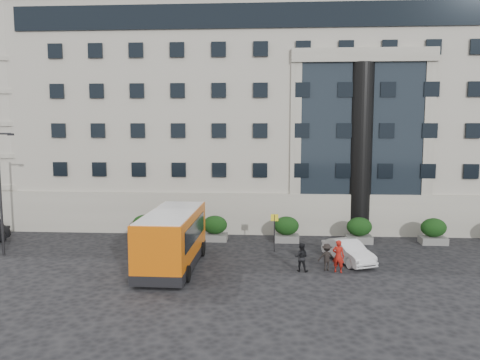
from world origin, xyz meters
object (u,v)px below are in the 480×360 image
object	(u,v)px
hedge_c	(286,229)
hedge_e	(433,231)
parked_car_d	(26,209)
pedestrian_a	(338,256)
pedestrian_b	(301,257)
hedge_a	(145,227)
street_lamp	(1,188)
hedge_b	(215,228)
bus_stop_sign	(274,226)
red_truck	(47,200)
minibus	(172,237)
hedge_d	(359,230)
white_taxi	(348,251)
pedestrian_c	(327,257)

from	to	relation	value
hedge_c	hedge_e	bearing A→B (deg)	0.00
parked_car_d	pedestrian_a	xyz separation A→B (m)	(26.10, -14.55, 0.17)
parked_car_d	pedestrian_a	world-z (taller)	pedestrian_a
hedge_e	pedestrian_b	world-z (taller)	hedge_e
hedge_a	street_lamp	size ratio (longest dim) A/B	0.23
pedestrian_b	hedge_b	bearing A→B (deg)	-36.58
bus_stop_sign	parked_car_d	bearing A→B (deg)	155.36
hedge_e	red_truck	distance (m)	33.00
hedge_c	minibus	distance (m)	9.69
hedge_b	pedestrian_b	xyz separation A→B (m)	(5.80, -6.99, -0.10)
hedge_d	parked_car_d	distance (m)	29.57
hedge_c	hedge_d	world-z (taller)	same
street_lamp	minibus	bearing A→B (deg)	-9.46
minibus	hedge_c	bearing A→B (deg)	44.78
minibus	white_taxi	xyz separation A→B (m)	(10.55, 1.69, -1.15)
hedge_a	pedestrian_b	xyz separation A→B (m)	(11.00, -6.99, -0.10)
hedge_e	bus_stop_sign	distance (m)	11.67
pedestrian_a	pedestrian_b	xyz separation A→B (m)	(-2.10, 0.04, -0.11)
hedge_c	white_taxi	size ratio (longest dim) A/B	0.44
street_lamp	parked_car_d	bearing A→B (deg)	112.33
white_taxi	pedestrian_a	distance (m)	2.23
red_truck	parked_car_d	xyz separation A→B (m)	(-1.78, -0.45, -0.84)
hedge_b	hedge_d	bearing A→B (deg)	0.00
hedge_a	white_taxi	size ratio (longest dim) A/B	0.44
minibus	red_truck	world-z (taller)	minibus
parked_car_d	pedestrian_c	size ratio (longest dim) A/B	3.54
bus_stop_sign	white_taxi	distance (m)	5.12
pedestrian_a	pedestrian_c	distance (m)	0.72
pedestrian_a	red_truck	bearing A→B (deg)	-9.13
hedge_c	street_lamp	bearing A→B (deg)	-165.33
pedestrian_b	red_truck	bearing A→B (deg)	-20.19
minibus	red_truck	distance (m)	20.74
hedge_a	pedestrian_c	xyz separation A→B (m)	(12.48, -6.70, -0.15)
street_lamp	minibus	world-z (taller)	street_lamp
red_truck	parked_car_d	size ratio (longest dim) A/B	1.11
pedestrian_b	parked_car_d	bearing A→B (deg)	-17.41
red_truck	hedge_e	bearing A→B (deg)	-5.64
bus_stop_sign	pedestrian_b	xyz separation A→B (m)	(1.50, -4.19, -0.90)
red_truck	pedestrian_b	size ratio (longest dim) A/B	3.68
pedestrian_a	pedestrian_b	bearing A→B (deg)	21.45
street_lamp	white_taxi	distance (m)	22.25
hedge_b	hedge_c	distance (m)	5.20
parked_car_d	white_taxi	world-z (taller)	parked_car_d
bus_stop_sign	parked_car_d	xyz separation A→B (m)	(-22.50, 10.32, -0.96)
hedge_c	hedge_e	distance (m)	10.40
pedestrian_c	pedestrian_b	bearing A→B (deg)	10.30
bus_stop_sign	red_truck	size ratio (longest dim) A/B	0.41
minibus	parked_car_d	xyz separation A→B (m)	(-16.45, 14.22, -1.07)
hedge_b	hedge_d	world-z (taller)	same
minibus	red_truck	xyz separation A→B (m)	(-14.67, 14.66, -0.23)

